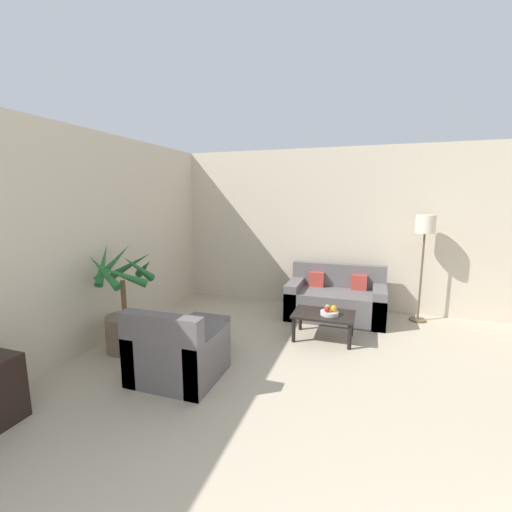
{
  "coord_description": "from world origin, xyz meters",
  "views": [
    {
      "loc": [
        -0.27,
        0.39,
        1.89
      ],
      "look_at": [
        -1.91,
        5.3,
        1.0
      ],
      "focal_mm": 24.0,
      "sensor_mm": 36.0,
      "label": 1
    }
  ],
  "objects_px": {
    "sofa_loveseat": "(336,300)",
    "coffee_table": "(324,317)",
    "armchair": "(177,354)",
    "orange_fruit": "(334,309)",
    "apple_red": "(327,309)",
    "fruit_bowl": "(329,313)",
    "floor_lamp": "(425,233)",
    "apple_green": "(328,307)",
    "potted_palm": "(125,314)",
    "ottoman": "(204,334)"
  },
  "relations": [
    {
      "from": "sofa_loveseat",
      "to": "coffee_table",
      "type": "relative_size",
      "value": 1.85
    },
    {
      "from": "sofa_loveseat",
      "to": "armchair",
      "type": "relative_size",
      "value": 1.74
    },
    {
      "from": "orange_fruit",
      "to": "apple_red",
      "type": "bearing_deg",
      "value": -154.03
    },
    {
      "from": "fruit_bowl",
      "to": "orange_fruit",
      "type": "bearing_deg",
      "value": 0.23
    },
    {
      "from": "fruit_bowl",
      "to": "armchair",
      "type": "height_order",
      "value": "armchair"
    },
    {
      "from": "floor_lamp",
      "to": "apple_green",
      "type": "distance_m",
      "value": 1.93
    },
    {
      "from": "potted_palm",
      "to": "coffee_table",
      "type": "xyz_separation_m",
      "value": [
        2.29,
        1.11,
        -0.16
      ]
    },
    {
      "from": "potted_palm",
      "to": "ottoman",
      "type": "bearing_deg",
      "value": 18.92
    },
    {
      "from": "apple_red",
      "to": "floor_lamp",
      "type": "bearing_deg",
      "value": 44.48
    },
    {
      "from": "apple_red",
      "to": "orange_fruit",
      "type": "height_order",
      "value": "orange_fruit"
    },
    {
      "from": "coffee_table",
      "to": "ottoman",
      "type": "height_order",
      "value": "ottoman"
    },
    {
      "from": "sofa_loveseat",
      "to": "floor_lamp",
      "type": "bearing_deg",
      "value": 11.52
    },
    {
      "from": "apple_green",
      "to": "armchair",
      "type": "relative_size",
      "value": 0.09
    },
    {
      "from": "floor_lamp",
      "to": "ottoman",
      "type": "xyz_separation_m",
      "value": [
        -2.68,
        -1.96,
        -1.17
      ]
    },
    {
      "from": "coffee_table",
      "to": "potted_palm",
      "type": "bearing_deg",
      "value": -154.1
    },
    {
      "from": "fruit_bowl",
      "to": "orange_fruit",
      "type": "distance_m",
      "value": 0.09
    },
    {
      "from": "potted_palm",
      "to": "armchair",
      "type": "height_order",
      "value": "potted_palm"
    },
    {
      "from": "coffee_table",
      "to": "apple_green",
      "type": "xyz_separation_m",
      "value": [
        0.05,
        0.02,
        0.14
      ]
    },
    {
      "from": "apple_red",
      "to": "apple_green",
      "type": "height_order",
      "value": "same"
    },
    {
      "from": "apple_red",
      "to": "potted_palm",
      "type": "bearing_deg",
      "value": -156.01
    },
    {
      "from": "sofa_loveseat",
      "to": "apple_green",
      "type": "xyz_separation_m",
      "value": [
        -0.02,
        -0.89,
        0.16
      ]
    },
    {
      "from": "potted_palm",
      "to": "apple_green",
      "type": "xyz_separation_m",
      "value": [
        2.34,
        1.14,
        -0.03
      ]
    },
    {
      "from": "sofa_loveseat",
      "to": "armchair",
      "type": "bearing_deg",
      "value": -119.89
    },
    {
      "from": "orange_fruit",
      "to": "ottoman",
      "type": "bearing_deg",
      "value": -152.99
    },
    {
      "from": "potted_palm",
      "to": "apple_red",
      "type": "bearing_deg",
      "value": 23.99
    },
    {
      "from": "potted_palm",
      "to": "orange_fruit",
      "type": "xyz_separation_m",
      "value": [
        2.43,
        1.08,
        -0.02
      ]
    },
    {
      "from": "apple_red",
      "to": "orange_fruit",
      "type": "relative_size",
      "value": 0.85
    },
    {
      "from": "orange_fruit",
      "to": "apple_green",
      "type": "bearing_deg",
      "value": 148.04
    },
    {
      "from": "apple_red",
      "to": "fruit_bowl",
      "type": "bearing_deg",
      "value": 54.37
    },
    {
      "from": "potted_palm",
      "to": "orange_fruit",
      "type": "height_order",
      "value": "potted_palm"
    },
    {
      "from": "potted_palm",
      "to": "ottoman",
      "type": "relative_size",
      "value": 2.57
    },
    {
      "from": "floor_lamp",
      "to": "fruit_bowl",
      "type": "distance_m",
      "value": 1.97
    },
    {
      "from": "floor_lamp",
      "to": "apple_red",
      "type": "xyz_separation_m",
      "value": [
        -1.25,
        -1.23,
        -0.93
      ]
    },
    {
      "from": "coffee_table",
      "to": "ottoman",
      "type": "xyz_separation_m",
      "value": [
        -1.37,
        -0.8,
        -0.11
      ]
    },
    {
      "from": "fruit_bowl",
      "to": "ottoman",
      "type": "height_order",
      "value": "fruit_bowl"
    },
    {
      "from": "fruit_bowl",
      "to": "ottoman",
      "type": "bearing_deg",
      "value": -152.14
    },
    {
      "from": "sofa_loveseat",
      "to": "armchair",
      "type": "distance_m",
      "value": 2.79
    },
    {
      "from": "sofa_loveseat",
      "to": "coffee_table",
      "type": "distance_m",
      "value": 0.91
    },
    {
      "from": "potted_palm",
      "to": "floor_lamp",
      "type": "xyz_separation_m",
      "value": [
        3.59,
        2.27,
        0.9
      ]
    },
    {
      "from": "fruit_bowl",
      "to": "coffee_table",
      "type": "bearing_deg",
      "value": 158.73
    },
    {
      "from": "apple_red",
      "to": "apple_green",
      "type": "bearing_deg",
      "value": 90.57
    },
    {
      "from": "apple_red",
      "to": "orange_fruit",
      "type": "xyz_separation_m",
      "value": [
        0.08,
        0.04,
        0.01
      ]
    },
    {
      "from": "fruit_bowl",
      "to": "ottoman",
      "type": "xyz_separation_m",
      "value": [
        -1.45,
        -0.77,
        -0.19
      ]
    },
    {
      "from": "potted_palm",
      "to": "apple_green",
      "type": "bearing_deg",
      "value": 25.86
    },
    {
      "from": "armchair",
      "to": "potted_palm",
      "type": "bearing_deg",
      "value": 157.61
    },
    {
      "from": "coffee_table",
      "to": "fruit_bowl",
      "type": "bearing_deg",
      "value": -21.27
    },
    {
      "from": "apple_red",
      "to": "apple_green",
      "type": "relative_size",
      "value": 1.0
    },
    {
      "from": "coffee_table",
      "to": "sofa_loveseat",
      "type": "bearing_deg",
      "value": 85.44
    },
    {
      "from": "floor_lamp",
      "to": "ottoman",
      "type": "relative_size",
      "value": 3.13
    },
    {
      "from": "fruit_bowl",
      "to": "armchair",
      "type": "xyz_separation_m",
      "value": [
        -1.4,
        -1.48,
        -0.11
      ]
    }
  ]
}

